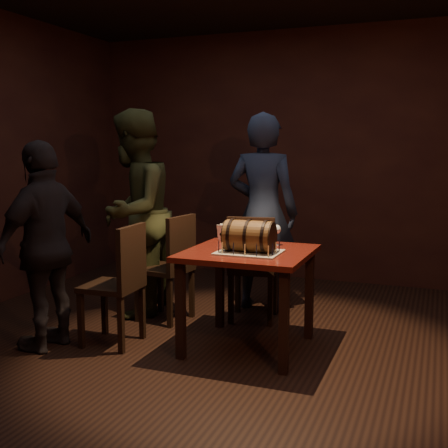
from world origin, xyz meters
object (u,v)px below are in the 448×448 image
Objects in this scene: pint_of_ale at (243,237)px; chair_left_rear at (172,262)px; chair_left_front at (121,278)px; person_left_rear at (134,213)px; pub_table at (248,265)px; wine_glass_mid at (250,229)px; wine_glass_left at (234,228)px; wine_glass_right at (276,230)px; person_left_front at (46,246)px; person_back at (263,213)px; chair_back at (252,263)px; barrel_cake at (249,236)px.

chair_left_rear is at bearing 163.30° from pint_of_ale.
chair_left_front is 0.92m from person_left_rear.
pint_of_ale is (-0.11, 0.17, 0.18)m from pub_table.
person_left_rear reaches higher than wine_glass_mid.
wine_glass_left is 0.09× the size of person_left_rear.
chair_left_front is (-0.84, -0.59, -0.34)m from wine_glass_mid.
wine_glass_right is 1.07× the size of pint_of_ale.
chair_left_front is 0.60× the size of person_left_front.
wine_glass_mid is 1.18m from person_left_rear.
wine_glass_mid and wine_glass_right have the same top height.
wine_glass_mid is at bearing 176.40° from wine_glass_right.
person_back reaches higher than wine_glass_mid.
person_back is (-0.04, 0.43, 0.39)m from chair_back.
pub_table is 5.59× the size of wine_glass_mid.
chair_back is at bearing 140.04° from person_left_front.
wine_glass_mid is at bearing 100.92° from person_back.
wine_glass_left is at bearing -98.29° from chair_back.
person_back is at bearing 111.63° from person_left_rear.
person_left_front reaches higher than pub_table.
person_left_rear is at bearing 164.78° from pint_of_ale.
chair_left_rear is 0.51× the size of person_left_rear.
person_back reaches higher than barrel_cake.
wine_glass_right is (0.09, 0.39, -0.01)m from barrel_cake.
chair_back is 1.16m from person_left_rear.
chair_left_rear is at bearing 170.12° from wine_glass_left.
chair_left_rear is at bearing 70.70° from person_left_rear.
chair_left_front is (-0.93, -0.28, -0.12)m from pub_table.
person_left_rear is at bearing 167.38° from chair_left_rear.
chair_back is 1.00× the size of chair_left_rear.
person_left_front is at bearing -15.89° from person_left_rear.
person_left_rear is at bearing 178.32° from person_left_front.
person_back is 0.99× the size of person_left_rear.
person_back is 1.16× the size of person_left_front.
barrel_cake is 1.41m from person_left_rear.
chair_left_front is at bearing -98.44° from chair_left_rear.
barrel_cake is at bearing 10.86° from chair_left_front.
person_left_rear reaches higher than person_back.
chair_back is at bearing 97.02° from person_back.
wine_glass_left is at bearing 131.67° from person_left_front.
person_left_front reaches higher than pint_of_ale.
chair_left_rear is at bearing 154.80° from pub_table.
pub_table is at bearing -58.72° from pint_of_ale.
chair_left_rear is 0.97m from person_back.
chair_left_front reaches higher than pint_of_ale.
wine_glass_left is at bearing 90.83° from person_back.
chair_left_rear is (-0.61, 0.11, -0.35)m from wine_glass_left.
wine_glass_right is (0.13, 0.29, 0.23)m from pub_table.
person_left_rear is (-1.16, 0.18, 0.05)m from wine_glass_mid.
chair_back is at bearing 18.69° from chair_left_rear.
chair_left_rear reaches higher than pub_table.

